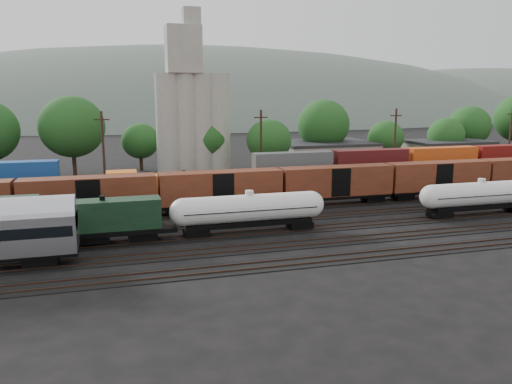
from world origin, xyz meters
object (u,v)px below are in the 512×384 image
object	(u,v)px
green_locomotive	(68,220)
grain_silo	(192,112)
tank_car_a	(249,210)
orange_locomotive	(159,188)

from	to	relation	value
green_locomotive	grain_silo	world-z (taller)	grain_silo
tank_car_a	orange_locomotive	size ratio (longest dim) A/B	0.89
orange_locomotive	green_locomotive	bearing A→B (deg)	-123.33
green_locomotive	tank_car_a	distance (m)	17.79
green_locomotive	grain_silo	distance (m)	45.69
green_locomotive	orange_locomotive	world-z (taller)	green_locomotive
green_locomotive	orange_locomotive	xyz separation A→B (m)	(9.87, 15.00, -0.10)
tank_car_a	orange_locomotive	world-z (taller)	orange_locomotive
tank_car_a	orange_locomotive	bearing A→B (deg)	117.83
green_locomotive	grain_silo	bearing A→B (deg)	65.97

